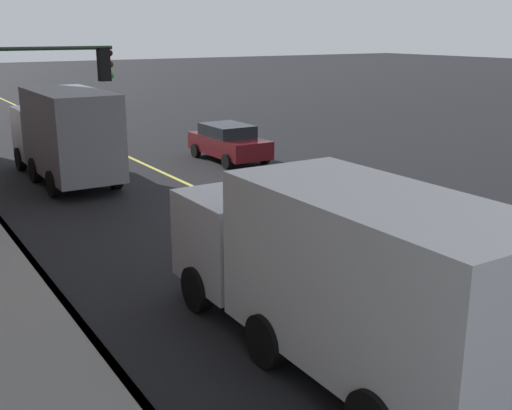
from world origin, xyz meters
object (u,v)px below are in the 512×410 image
at_px(truck_white, 339,269).
at_px(truck_gray, 65,133).
at_px(car_maroon, 229,142).
at_px(pedestrian_with_backpack, 238,195).
at_px(traffic_light_mast, 38,100).

xyz_separation_m(truck_white, truck_gray, (15.19, 0.14, 0.14)).
distance_m(car_maroon, truck_gray, 6.88).
relative_size(truck_white, pedestrian_with_backpack, 4.71).
distance_m(truck_gray, pedestrian_with_backpack, 8.38).
bearing_deg(pedestrian_with_backpack, truck_gray, 17.56).
xyz_separation_m(car_maroon, traffic_light_mast, (-5.52, 8.88, 2.75)).
bearing_deg(car_maroon, truck_white, 156.48).
distance_m(pedestrian_with_backpack, traffic_light_mast, 5.87).
distance_m(car_maroon, pedestrian_with_backpack, 9.15).
bearing_deg(car_maroon, traffic_light_mast, 121.86).
bearing_deg(traffic_light_mast, car_maroon, -58.14).
height_order(car_maroon, truck_white, truck_white).
bearing_deg(truck_gray, pedestrian_with_backpack, -162.44).
height_order(truck_white, traffic_light_mast, traffic_light_mast).
relative_size(car_maroon, truck_gray, 0.59).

